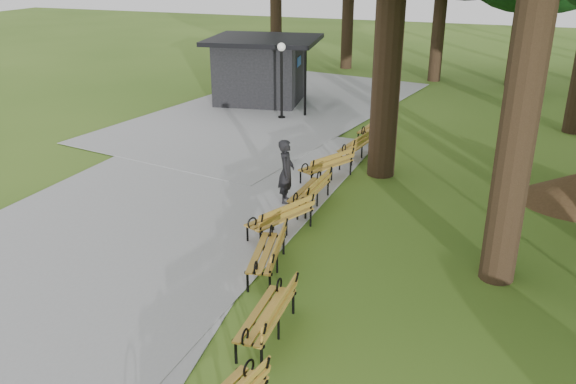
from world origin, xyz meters
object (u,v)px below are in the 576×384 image
(lamp_post, at_px, (281,64))
(bench_6, at_px, (326,165))
(bench_8, at_px, (373,128))
(kiosk, at_px, (260,70))
(bench_2, at_px, (266,315))
(bench_3, at_px, (266,253))
(bench_7, at_px, (356,145))
(bench_4, at_px, (280,217))
(person, at_px, (286,172))
(bench_5, at_px, (309,191))

(lamp_post, relative_size, bench_6, 1.56)
(bench_8, bearing_deg, kiosk, -115.74)
(bench_2, height_order, bench_6, same)
(lamp_post, xyz_separation_m, bench_2, (4.89, -13.51, -1.71))
(bench_3, relative_size, bench_7, 1.00)
(kiosk, xyz_separation_m, bench_6, (5.51, -8.14, -0.98))
(bench_3, distance_m, bench_7, 7.76)
(bench_2, xyz_separation_m, bench_3, (-0.84, 2.06, 0.00))
(kiosk, distance_m, bench_4, 13.22)
(person, height_order, bench_5, person)
(bench_3, distance_m, bench_5, 3.55)
(bench_5, bearing_deg, bench_4, -1.05)
(person, relative_size, bench_4, 0.91)
(kiosk, xyz_separation_m, bench_2, (6.76, -15.77, -0.98))
(lamp_post, relative_size, bench_2, 1.56)
(bench_6, bearing_deg, bench_7, -161.38)
(bench_8, bearing_deg, bench_2, 11.16)
(lamp_post, distance_m, bench_6, 7.11)
(kiosk, height_order, bench_3, kiosk)
(kiosk, relative_size, bench_6, 2.38)
(bench_8, bearing_deg, bench_3, 7.20)
(bench_3, height_order, bench_8, same)
(bench_5, distance_m, bench_6, 2.03)
(person, height_order, bench_3, person)
(kiosk, relative_size, lamp_post, 1.52)
(lamp_post, bearing_deg, bench_2, -70.11)
(bench_6, xyz_separation_m, bench_7, (0.32, 2.19, 0.00))
(bench_3, xyz_separation_m, bench_8, (-0.05, 9.94, 0.00))
(lamp_post, xyz_separation_m, bench_7, (3.95, -3.69, -1.71))
(bench_3, bearing_deg, bench_4, -179.18)
(person, distance_m, bench_6, 2.10)
(bench_2, relative_size, bench_3, 1.00)
(person, bearing_deg, bench_4, -175.75)
(kiosk, distance_m, lamp_post, 3.03)
(bench_2, bearing_deg, bench_3, -159.93)
(bench_3, relative_size, bench_5, 1.00)
(person, xyz_separation_m, bench_3, (0.90, -3.57, -0.42))
(bench_2, relative_size, bench_6, 1.00)
(bench_2, distance_m, bench_8, 12.04)
(bench_7, bearing_deg, bench_6, 0.57)
(person, height_order, bench_6, person)
(kiosk, height_order, bench_7, kiosk)
(lamp_post, distance_m, bench_4, 10.51)
(bench_7, bearing_deg, bench_5, 6.72)
(bench_6, bearing_deg, person, 13.15)
(lamp_post, relative_size, bench_5, 1.56)
(bench_8, bearing_deg, bench_6, 2.10)
(bench_5, bearing_deg, bench_6, -172.49)
(person, distance_m, bench_3, 3.71)
(bench_3, bearing_deg, bench_5, 172.66)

